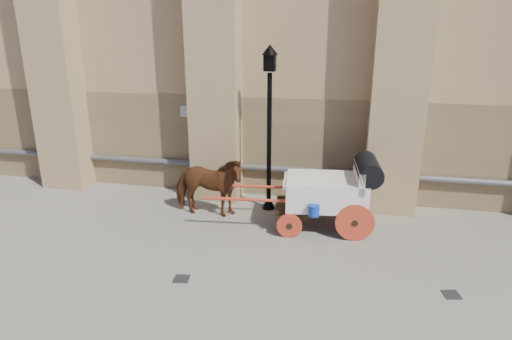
# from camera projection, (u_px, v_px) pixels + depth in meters

# --- Properties ---
(ground) EXTENTS (90.00, 90.00, 0.00)m
(ground) POSITION_uv_depth(u_px,v_px,m) (216.00, 257.00, 10.39)
(ground) COLOR #6C6458
(ground) RESTS_ON ground
(horse) EXTENTS (0.93, 2.02, 1.70)m
(horse) POSITION_uv_depth(u_px,v_px,m) (208.00, 186.00, 12.31)
(horse) COLOR brown
(horse) RESTS_ON ground
(carriage) EXTENTS (4.48, 1.69, 1.92)m
(carriage) POSITION_uv_depth(u_px,v_px,m) (332.00, 191.00, 11.48)
(carriage) COLOR black
(carriage) RESTS_ON ground
(street_lamp) EXTENTS (0.42, 0.42, 4.53)m
(street_lamp) POSITION_uv_depth(u_px,v_px,m) (269.00, 125.00, 12.28)
(street_lamp) COLOR black
(street_lamp) RESTS_ON ground
(drain_grate_near) EXTENTS (0.36, 0.36, 0.01)m
(drain_grate_near) POSITION_uv_depth(u_px,v_px,m) (181.00, 279.00, 9.49)
(drain_grate_near) COLOR black
(drain_grate_near) RESTS_ON ground
(drain_grate_far) EXTENTS (0.39, 0.39, 0.01)m
(drain_grate_far) POSITION_uv_depth(u_px,v_px,m) (451.00, 295.00, 8.95)
(drain_grate_far) COLOR black
(drain_grate_far) RESTS_ON ground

